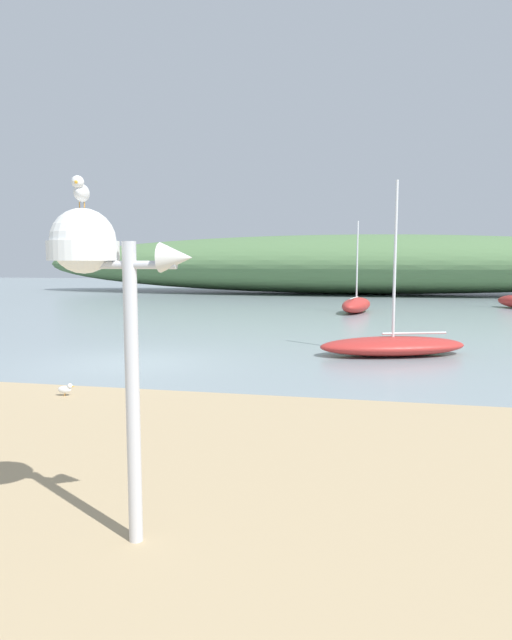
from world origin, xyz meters
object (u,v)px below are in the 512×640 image
seagull_on_radar (81,191)px  sailboat_by_sandbar (356,305)px  sailboat_off_point (393,345)px  seagull_upper_strand (65,389)px  mast_structure (96,265)px

seagull_on_radar → sailboat_by_sandbar: (1.79, 23.77, -2.84)m
sailboat_off_point → seagull_upper_strand: bearing=-131.8°
seagull_on_radar → sailboat_off_point: (3.07, 11.36, -2.96)m
seagull_on_radar → seagull_upper_strand: 6.19m
sailboat_off_point → seagull_upper_strand: (-6.06, -6.78, 0.05)m
sailboat_by_sandbar → seagull_upper_strand: bearing=-104.0°
sailboat_by_sandbar → seagull_upper_strand: (-4.78, -19.19, -0.06)m
mast_structure → sailboat_by_sandbar: (1.69, 23.75, -2.22)m
mast_structure → seagull_upper_strand: mast_structure is taller
mast_structure → seagull_upper_strand: bearing=124.1°
sailboat_by_sandbar → seagull_upper_strand: 19.78m
seagull_on_radar → mast_structure: bearing=9.5°
seagull_on_radar → sailboat_off_point: 12.14m
sailboat_by_sandbar → sailboat_off_point: (1.28, -12.41, -0.12)m
seagull_on_radar → sailboat_by_sandbar: sailboat_by_sandbar is taller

